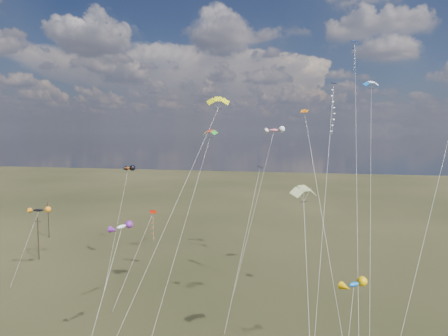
% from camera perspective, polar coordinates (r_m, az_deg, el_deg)
% --- Properties ---
extents(utility_pole_near, '(1.40, 0.20, 8.00)m').
position_cam_1_polar(utility_pole_near, '(82.88, -25.00, -9.05)').
color(utility_pole_near, black).
rests_on(utility_pole_near, ground).
extents(utility_pole_far, '(1.40, 0.20, 8.00)m').
position_cam_1_polar(utility_pole_far, '(98.49, -23.79, -6.78)').
color(utility_pole_far, black).
rests_on(utility_pole_far, ground).
extents(diamond_navy_tall, '(2.55, 32.97, 36.78)m').
position_cam_1_polar(diamond_navy_tall, '(58.34, 18.17, 12.38)').
color(diamond_navy_tall, navy).
rests_on(diamond_navy_tall, ground).
extents(diamond_black_mid, '(2.68, 16.03, 18.72)m').
position_cam_1_polar(diamond_black_mid, '(56.68, 4.01, -5.34)').
color(diamond_black_mid, black).
rests_on(diamond_black_mid, ground).
extents(diamond_red_low, '(3.58, 8.36, 12.32)m').
position_cam_1_polar(diamond_red_low, '(59.85, -10.26, -8.53)').
color(diamond_red_low, '#AF1100').
rests_on(diamond_red_low, ground).
extents(diamond_navy_right, '(3.07, 25.61, 30.03)m').
position_cam_1_polar(diamond_navy_right, '(51.28, 15.20, 6.63)').
color(diamond_navy_right, '#0C0E44').
rests_on(diamond_navy_right, ground).
extents(diamond_orange_center, '(5.41, 14.89, 26.27)m').
position_cam_1_polar(diamond_orange_center, '(40.74, 13.31, -3.45)').
color(diamond_orange_center, '#C75E04').
rests_on(diamond_orange_center, ground).
extents(parafoil_yellow, '(10.02, 16.06, 28.44)m').
position_cam_1_polar(parafoil_yellow, '(48.45, -0.89, 9.71)').
color(parafoil_yellow, '#D1D110').
rests_on(parafoil_yellow, ground).
extents(parafoil_blue_white, '(3.48, 22.90, 31.11)m').
position_cam_1_polar(parafoil_blue_white, '(59.19, 20.32, 11.17)').
color(parafoil_blue_white, blue).
rests_on(parafoil_blue_white, ground).
extents(parafoil_striped, '(2.95, 18.12, 19.21)m').
position_cam_1_polar(parafoil_striped, '(38.42, 11.36, -2.94)').
color(parafoil_striped, yellow).
rests_on(parafoil_striped, ground).
extents(parafoil_tricolor, '(3.35, 20.64, 24.47)m').
position_cam_1_polar(parafoil_tricolor, '(56.55, -2.07, 5.15)').
color(parafoil_tricolor, gold).
rests_on(parafoil_tricolor, ground).
extents(novelty_black_orange, '(3.58, 7.71, 11.42)m').
position_cam_1_polar(novelty_black_orange, '(73.15, -25.00, -5.49)').
color(novelty_black_orange, black).
rests_on(novelty_black_orange, ground).
extents(novelty_orange_black, '(2.83, 12.10, 18.15)m').
position_cam_1_polar(novelty_orange_black, '(70.48, -13.55, -0.07)').
color(novelty_orange_black, '#C64E0E').
rests_on(novelty_orange_black, ground).
extents(novelty_white_purple, '(1.54, 12.50, 14.54)m').
position_cam_1_polar(novelty_white_purple, '(42.59, -14.46, -8.23)').
color(novelty_white_purple, white).
rests_on(novelty_white_purple, ground).
extents(novelty_redwhite_stripe, '(5.88, 16.04, 24.75)m').
position_cam_1_polar(novelty_redwhite_stripe, '(70.89, 7.11, 5.33)').
color(novelty_redwhite_stripe, red).
rests_on(novelty_redwhite_stripe, ground).
extents(novelty_blue_yellow, '(2.72, 6.95, 11.64)m').
position_cam_1_polar(novelty_blue_yellow, '(36.32, 18.06, -15.59)').
color(novelty_blue_yellow, blue).
rests_on(novelty_blue_yellow, ground).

